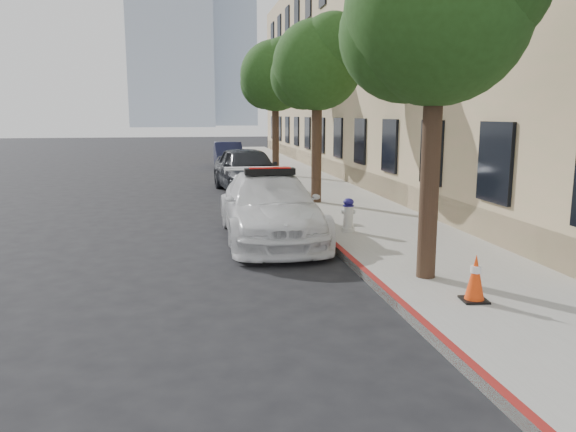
% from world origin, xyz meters
% --- Properties ---
extents(ground, '(120.00, 120.00, 0.00)m').
position_xyz_m(ground, '(0.00, 0.00, 0.00)').
color(ground, black).
rests_on(ground, ground).
extents(sidewalk, '(3.20, 50.00, 0.15)m').
position_xyz_m(sidewalk, '(3.60, 10.00, 0.07)').
color(sidewalk, gray).
rests_on(sidewalk, ground).
extents(curb_strip, '(0.12, 50.00, 0.15)m').
position_xyz_m(curb_strip, '(2.06, 10.00, 0.07)').
color(curb_strip, maroon).
rests_on(curb_strip, ground).
extents(building, '(8.00, 36.00, 10.00)m').
position_xyz_m(building, '(9.20, 15.00, 5.00)').
color(building, tan).
rests_on(building, ground).
extents(tower_right, '(14.00, 14.00, 44.00)m').
position_xyz_m(tower_right, '(9.00, 135.00, 22.00)').
color(tower_right, '#9EA8B7').
rests_on(tower_right, ground).
extents(tree_near, '(2.92, 2.82, 5.62)m').
position_xyz_m(tree_near, '(2.93, -2.01, 4.27)').
color(tree_near, black).
rests_on(tree_near, sidewalk).
extents(tree_mid, '(2.77, 2.64, 5.43)m').
position_xyz_m(tree_mid, '(2.93, 5.99, 4.16)').
color(tree_mid, black).
rests_on(tree_mid, sidewalk).
extents(tree_far, '(3.10, 3.00, 5.81)m').
position_xyz_m(tree_far, '(2.93, 13.99, 4.39)').
color(tree_far, black).
rests_on(tree_far, sidewalk).
extents(police_car, '(2.06, 5.01, 1.60)m').
position_xyz_m(police_car, '(0.91, 1.84, 0.73)').
color(police_car, white).
rests_on(police_car, ground).
extents(parked_car_mid, '(2.45, 4.93, 1.61)m').
position_xyz_m(parked_car_mid, '(1.20, 9.55, 0.81)').
color(parked_car_mid, '#202329').
rests_on(parked_car_mid, ground).
extents(parked_car_far, '(1.39, 3.96, 1.30)m').
position_xyz_m(parked_car_far, '(1.20, 19.27, 0.65)').
color(parked_car_far, black).
rests_on(parked_car_far, ground).
extents(fire_hydrant, '(0.32, 0.29, 0.75)m').
position_xyz_m(fire_hydrant, '(2.65, 1.64, 0.52)').
color(fire_hydrant, silver).
rests_on(fire_hydrant, sidewalk).
extents(traffic_cone, '(0.39, 0.39, 0.67)m').
position_xyz_m(traffic_cone, '(3.08, -3.25, 0.48)').
color(traffic_cone, black).
rests_on(traffic_cone, sidewalk).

